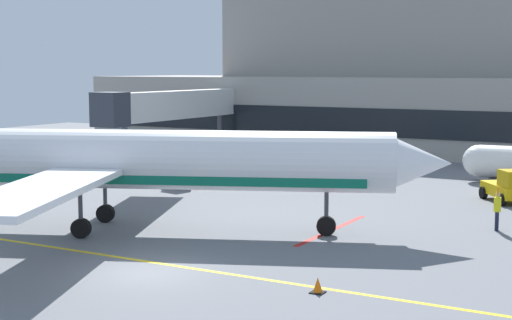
# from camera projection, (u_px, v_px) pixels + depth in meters

# --- Properties ---
(ground) EXTENTS (120.00, 120.00, 0.11)m
(ground) POSITION_uv_depth(u_px,v_px,m) (148.00, 274.00, 29.14)
(ground) COLOR slate
(terminal_building) EXTENTS (65.15, 17.26, 17.00)m
(terminal_building) POSITION_uv_depth(u_px,v_px,m) (405.00, 83.00, 74.00)
(terminal_building) COLOR gray
(terminal_building) RESTS_ON ground
(jet_bridge_west) EXTENTS (2.40, 18.17, 5.90)m
(jet_bridge_west) POSITION_uv_depth(u_px,v_px,m) (167.00, 106.00, 64.90)
(jet_bridge_west) COLOR silver
(jet_bridge_west) RESTS_ON ground
(regional_jet) EXTENTS (29.91, 24.83, 8.91)m
(regional_jet) POSITION_uv_depth(u_px,v_px,m) (108.00, 160.00, 36.37)
(regional_jet) COLOR white
(regional_jet) RESTS_ON ground
(baggage_tug) EXTENTS (2.37, 3.23, 1.76)m
(baggage_tug) POSITION_uv_depth(u_px,v_px,m) (184.00, 174.00, 50.24)
(baggage_tug) COLOR silver
(baggage_tug) RESTS_ON ground
(pushback_tractor) EXTENTS (3.62, 3.98, 1.97)m
(pushback_tractor) POSITION_uv_depth(u_px,v_px,m) (510.00, 187.00, 44.19)
(pushback_tractor) COLOR #E5B20C
(pushback_tractor) RESTS_ON ground
(belt_loader) EXTENTS (3.72, 3.06, 2.24)m
(belt_loader) POSITION_uv_depth(u_px,v_px,m) (316.00, 170.00, 50.92)
(belt_loader) COLOR #1E4CB2
(belt_loader) RESTS_ON ground
(marshaller) EXTENTS (0.34, 0.83, 2.02)m
(marshaller) POSITION_uv_depth(u_px,v_px,m) (497.00, 209.00, 36.54)
(marshaller) COLOR #191E33
(marshaller) RESTS_ON ground
(safety_cone_alpha) EXTENTS (0.47, 0.47, 0.55)m
(safety_cone_alpha) POSITION_uv_depth(u_px,v_px,m) (27.00, 187.00, 48.37)
(safety_cone_alpha) COLOR orange
(safety_cone_alpha) RESTS_ON ground
(safety_cone_bravo) EXTENTS (0.47, 0.47, 0.55)m
(safety_cone_bravo) POSITION_uv_depth(u_px,v_px,m) (318.00, 286.00, 26.44)
(safety_cone_bravo) COLOR orange
(safety_cone_bravo) RESTS_ON ground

